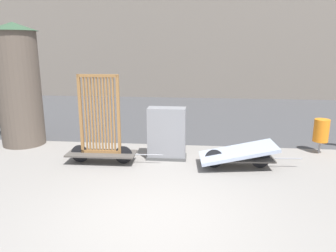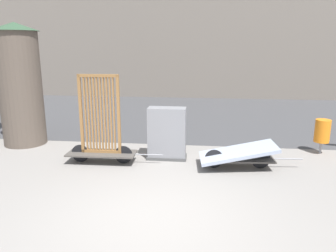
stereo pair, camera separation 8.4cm
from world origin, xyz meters
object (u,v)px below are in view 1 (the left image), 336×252
at_px(bike_cart_with_bedframe, 101,134).
at_px(utility_cabinet, 167,135).
at_px(advertising_column, 19,84).
at_px(trash_bin, 321,131).
at_px(bike_cart_with_mattress, 238,154).

xyz_separation_m(bike_cart_with_bedframe, utility_cabinet, (1.60, 0.50, -0.13)).
bearing_deg(bike_cart_with_bedframe, advertising_column, 152.96).
bearing_deg(bike_cart_with_bedframe, trash_bin, 12.33).
height_order(utility_cabinet, trash_bin, utility_cabinet).
relative_size(bike_cart_with_mattress, trash_bin, 2.61).
xyz_separation_m(bike_cart_with_bedframe, bike_cart_with_mattress, (3.39, 0.00, -0.41)).
relative_size(bike_cart_with_bedframe, utility_cabinet, 1.79).
bearing_deg(advertising_column, bike_cart_with_bedframe, -25.96).
xyz_separation_m(bike_cart_with_mattress, trash_bin, (2.38, 1.38, 0.29)).
xyz_separation_m(bike_cart_with_mattress, utility_cabinet, (-1.78, 0.50, 0.29)).
bearing_deg(utility_cabinet, advertising_column, 168.87).
bearing_deg(utility_cabinet, bike_cart_with_mattress, -15.78).
bearing_deg(bike_cart_with_bedframe, utility_cabinet, 16.38).
distance_m(trash_bin, advertising_column, 8.67).
bearing_deg(bike_cart_with_mattress, bike_cart_with_bedframe, 175.58).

